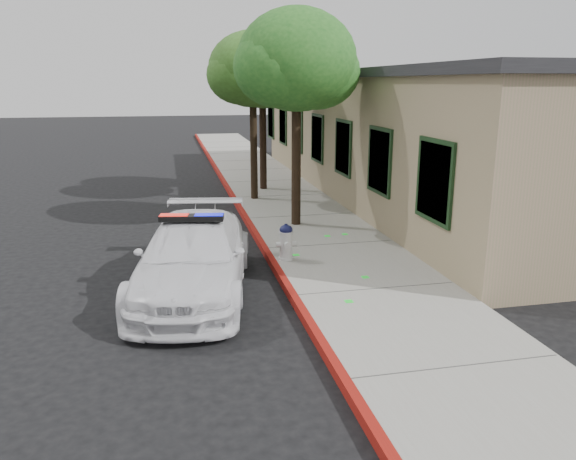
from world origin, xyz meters
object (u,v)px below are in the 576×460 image
(clapboard_building, at_px, (422,134))
(street_tree_far, at_px, (263,73))
(police_car, at_px, (193,257))
(street_tree_near, at_px, (297,65))
(street_tree_mid, at_px, (253,73))
(fire_hydrant, at_px, (286,242))

(clapboard_building, bearing_deg, street_tree_far, 165.78)
(clapboard_building, xyz_separation_m, street_tree_far, (-5.38, 1.36, 2.06))
(police_car, xyz_separation_m, street_tree_far, (2.98, 9.46, 3.48))
(police_car, bearing_deg, street_tree_near, 64.99)
(street_tree_near, distance_m, street_tree_mid, 3.76)
(clapboard_building, xyz_separation_m, fire_hydrant, (-6.34, -6.94, -1.58))
(street_tree_near, height_order, street_tree_mid, street_tree_near)
(street_tree_far, bearing_deg, street_tree_near, -90.45)
(clapboard_building, height_order, street_tree_far, street_tree_far)
(street_tree_mid, bearing_deg, clapboard_building, 2.12)
(street_tree_far, bearing_deg, police_car, -107.49)
(police_car, xyz_separation_m, fire_hydrant, (2.02, 1.15, -0.16))
(fire_hydrant, xyz_separation_m, street_tree_far, (0.96, 8.30, 3.64))
(street_tree_mid, bearing_deg, street_tree_near, -81.49)
(street_tree_mid, relative_size, street_tree_far, 0.99)
(police_car, bearing_deg, street_tree_mid, 83.41)
(fire_hydrant, bearing_deg, clapboard_building, 48.93)
(street_tree_mid, bearing_deg, street_tree_far, 69.35)
(clapboard_building, distance_m, street_tree_far, 5.92)
(fire_hydrant, height_order, street_tree_mid, street_tree_mid)
(street_tree_near, bearing_deg, street_tree_far, 89.55)
(police_car, distance_m, street_tree_mid, 8.91)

